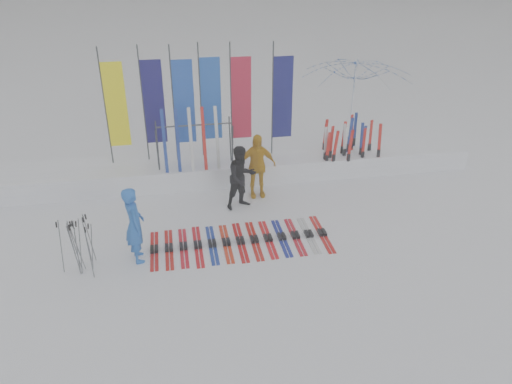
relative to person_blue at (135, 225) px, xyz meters
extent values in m
plane|color=white|center=(2.54, -0.84, -0.87)|extent=(120.00, 120.00, 0.00)
cube|color=white|center=(2.54, 3.76, -0.57)|extent=(14.00, 1.60, 0.60)
imported|color=blue|center=(0.00, 0.00, 0.00)|extent=(0.53, 0.70, 1.73)
imported|color=black|center=(2.58, 1.91, -0.03)|extent=(0.99, 0.89, 1.67)
imported|color=#D0930D|center=(3.07, 2.46, 0.01)|extent=(1.03, 0.43, 1.75)
imported|color=white|center=(6.61, 4.93, 0.65)|extent=(4.21, 4.25, 3.04)
cube|color=#AF0E0F|center=(0.33, 0.24, -0.83)|extent=(0.17, 1.56, 0.07)
cube|color=#B1140E|center=(0.66, 0.24, -0.83)|extent=(0.17, 1.61, 0.07)
cube|color=red|center=(0.98, 0.24, -0.83)|extent=(0.17, 1.60, 0.07)
cube|color=red|center=(1.31, 0.24, -0.83)|extent=(0.17, 1.69, 0.07)
cube|color=navy|center=(1.63, 0.24, -0.83)|extent=(0.17, 1.60, 0.07)
cube|color=red|center=(1.96, 0.24, -0.83)|extent=(0.17, 1.60, 0.07)
cube|color=#B50E10|center=(2.28, 0.24, -0.83)|extent=(0.17, 1.66, 0.07)
cube|color=#AF140E|center=(2.61, 0.24, -0.83)|extent=(0.17, 1.65, 0.07)
cube|color=red|center=(2.93, 0.24, -0.83)|extent=(0.17, 1.62, 0.07)
cube|color=navy|center=(3.26, 0.24, -0.83)|extent=(0.17, 1.60, 0.07)
cube|color=#B20E1B|center=(3.58, 0.24, -0.83)|extent=(0.17, 1.61, 0.07)
cube|color=#B3B5BB|center=(3.91, 0.24, -0.83)|extent=(0.17, 1.58, 0.07)
cube|color=#B50F0E|center=(4.24, 0.24, -0.83)|extent=(0.17, 1.66, 0.07)
cylinder|color=#595B60|center=(-1.24, -0.16, -0.27)|extent=(0.12, 0.03, 1.20)
cylinder|color=#595B60|center=(-0.91, -0.51, -0.25)|extent=(0.04, 0.02, 1.24)
cylinder|color=#595B60|center=(-1.23, -0.30, -0.27)|extent=(0.13, 0.11, 1.19)
cylinder|color=#595B60|center=(-1.26, -0.22, -0.29)|extent=(0.09, 0.10, 1.14)
cylinder|color=#595B60|center=(-0.88, -0.26, -0.28)|extent=(0.16, 0.12, 1.15)
cylinder|color=#595B60|center=(-1.18, -0.24, -0.24)|extent=(0.08, 0.11, 1.25)
cylinder|color=#595B60|center=(-1.02, 0.03, -0.29)|extent=(0.04, 0.15, 1.15)
cylinder|color=#595B60|center=(-0.97, 0.08, -0.27)|extent=(0.12, 0.08, 1.20)
cylinder|color=#595B60|center=(-1.11, -0.26, -0.24)|extent=(0.11, 0.17, 1.24)
cylinder|color=#595B60|center=(-1.50, -0.19, -0.25)|extent=(0.09, 0.09, 1.23)
cylinder|color=#595B60|center=(-1.17, -0.24, -0.28)|extent=(0.15, 0.12, 1.16)
cylinder|color=#383A3F|center=(-0.75, 3.98, 1.33)|extent=(0.04, 0.04, 3.20)
cube|color=#FFF70D|center=(-0.46, 3.98, 1.38)|extent=(0.55, 0.03, 2.30)
cylinder|color=#383A3F|center=(0.24, 4.04, 1.33)|extent=(0.04, 0.04, 3.20)
cube|color=#0F0C56|center=(0.53, 4.04, 1.38)|extent=(0.55, 0.03, 2.30)
cylinder|color=#383A3F|center=(1.05, 3.91, 1.33)|extent=(0.04, 0.04, 3.20)
cube|color=#1744B3|center=(1.34, 3.91, 1.38)|extent=(0.55, 0.03, 2.30)
cylinder|color=#383A3F|center=(1.79, 4.06, 1.33)|extent=(0.04, 0.04, 3.20)
cube|color=blue|center=(2.08, 4.06, 1.38)|extent=(0.55, 0.03, 2.30)
cylinder|color=#383A3F|center=(2.63, 3.97, 1.33)|extent=(0.04, 0.04, 3.20)
cube|color=#B2132E|center=(2.92, 3.97, 1.38)|extent=(0.55, 0.03, 2.30)
cylinder|color=#383A3F|center=(3.77, 3.83, 1.33)|extent=(0.04, 0.04, 3.20)
cube|color=#0C0F5A|center=(4.06, 3.83, 1.38)|extent=(0.55, 0.03, 2.30)
cylinder|color=#383A3F|center=(0.53, 3.11, 0.36)|extent=(0.04, 0.30, 1.23)
cylinder|color=#383A3F|center=(0.53, 3.61, 0.36)|extent=(0.04, 0.30, 1.23)
cylinder|color=#383A3F|center=(2.53, 3.11, 0.36)|extent=(0.04, 0.30, 1.23)
cylinder|color=#383A3F|center=(2.53, 3.61, 0.36)|extent=(0.04, 0.30, 1.23)
cylinder|color=#383A3F|center=(1.53, 3.36, 0.91)|extent=(2.00, 0.04, 0.04)
cube|color=silver|center=(5.80, 3.30, -0.09)|extent=(0.09, 0.03, 1.56)
cube|color=navy|center=(6.29, 3.28, -0.08)|extent=(0.09, 0.03, 1.56)
cube|color=red|center=(5.36, 3.84, -0.10)|extent=(0.09, 0.03, 1.54)
cube|color=red|center=(5.19, 3.05, -0.14)|extent=(0.09, 0.04, 1.45)
cube|color=red|center=(5.20, 3.19, -0.05)|extent=(0.09, 0.04, 1.63)
cube|color=navy|center=(5.98, 3.50, -0.03)|extent=(0.09, 0.03, 1.68)
cube|color=red|center=(6.14, 3.66, -0.02)|extent=(0.09, 0.05, 1.70)
cube|color=red|center=(6.27, 3.08, -0.12)|extent=(0.09, 0.04, 1.50)
cube|color=red|center=(6.66, 3.54, -0.09)|extent=(0.09, 0.04, 1.56)
cube|color=red|center=(5.37, 2.99, -0.11)|extent=(0.09, 0.04, 1.52)
cube|color=red|center=(5.35, 3.24, -0.09)|extent=(0.09, 0.04, 1.56)
cube|color=red|center=(5.79, 3.47, -0.07)|extent=(0.09, 0.04, 1.59)
cube|color=navy|center=(6.34, 3.29, -0.13)|extent=(0.09, 0.04, 1.47)
cube|color=red|center=(6.72, 3.01, -0.06)|extent=(0.09, 0.04, 1.61)
cube|color=silver|center=(5.17, 3.14, -0.07)|extent=(0.09, 0.04, 1.58)
cube|color=red|center=(5.80, 2.97, -0.11)|extent=(0.09, 0.03, 1.52)
cube|color=navy|center=(6.31, 3.93, -0.03)|extent=(0.09, 0.03, 1.67)
camera|label=1|loc=(0.92, -9.30, 5.48)|focal=35.00mm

